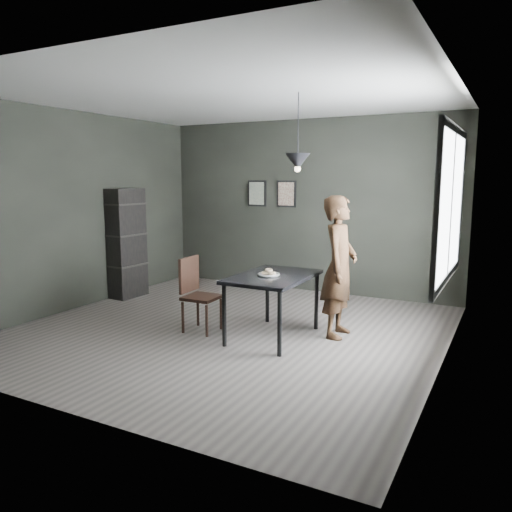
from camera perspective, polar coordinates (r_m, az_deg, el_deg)
The scene contains 13 objects.
ground at distance 6.27m, azimuth -3.08°, elevation -8.43°, with size 5.00×5.00×0.00m, color #3D3835.
back_wall at distance 8.24m, azimuth 5.80°, elevation 5.66°, with size 5.00×0.10×2.80m, color black.
ceiling at distance 6.05m, azimuth -3.31°, elevation 17.75°, with size 5.00×5.00×0.02m.
window_assembly at distance 5.38m, azimuth 21.36°, elevation 5.41°, with size 0.04×1.96×1.56m.
cafe_table at distance 5.83m, azimuth 1.95°, elevation -2.96°, with size 0.80×1.20×0.75m.
white_plate at distance 5.79m, azimuth 1.47°, elevation -2.18°, with size 0.23×0.23×0.01m, color white.
donut_pile at distance 5.78m, azimuth 1.47°, elevation -1.85°, with size 0.17×0.13×0.07m.
woman at distance 5.94m, azimuth 9.50°, elevation -1.23°, with size 0.61×0.40×1.67m, color black.
wood_chair at distance 6.17m, azimuth -6.87°, elevation -3.78°, with size 0.41×0.41×0.91m.
shelf_unit at distance 8.07m, azimuth -14.56°, elevation 1.42°, with size 0.32×0.57×1.70m, color black.
pendant_lamp at distance 5.69m, azimuth 4.78°, elevation 10.71°, with size 0.28×0.28×0.86m.
framed_print_left at distance 8.58m, azimuth 0.12°, elevation 7.17°, with size 0.34×0.04×0.44m.
framed_print_right at distance 8.34m, azimuth 3.49°, elevation 7.10°, with size 0.34×0.04×0.44m.
Camera 1 is at (3.07, -5.13, 1.89)m, focal length 35.00 mm.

